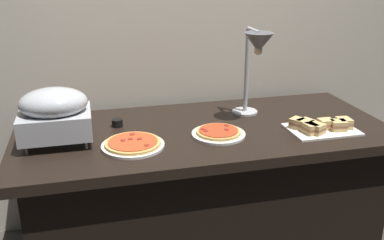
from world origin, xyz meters
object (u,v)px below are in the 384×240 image
(heat_lamp, at_px, (256,52))
(sandwich_platter, at_px, (320,127))
(chafing_dish, at_px, (55,113))
(pizza_plate_front, at_px, (133,144))
(pizza_plate_center, at_px, (218,133))
(sauce_cup_near, at_px, (117,123))

(heat_lamp, height_order, sandwich_platter, heat_lamp)
(heat_lamp, bearing_deg, sandwich_platter, -41.55)
(chafing_dish, relative_size, pizza_plate_front, 1.11)
(heat_lamp, xyz_separation_m, pizza_plate_center, (-0.24, -0.16, -0.36))
(heat_lamp, bearing_deg, pizza_plate_center, -146.03)
(heat_lamp, bearing_deg, sauce_cup_near, 173.71)
(pizza_plate_front, xyz_separation_m, pizza_plate_center, (0.42, 0.04, -0.00))
(sauce_cup_near, bearing_deg, sandwich_platter, -17.84)
(chafing_dish, bearing_deg, sandwich_platter, -7.42)
(pizza_plate_center, bearing_deg, heat_lamp, 33.97)
(chafing_dish, height_order, sauce_cup_near, chafing_dish)
(pizza_plate_center, height_order, sandwich_platter, sandwich_platter)
(chafing_dish, relative_size, heat_lamp, 0.67)
(pizza_plate_center, bearing_deg, sandwich_platter, -8.18)
(pizza_plate_front, bearing_deg, sauce_cup_near, 99.53)
(heat_lamp, height_order, pizza_plate_front, heat_lamp)
(sandwich_platter, bearing_deg, pizza_plate_center, 171.82)
(chafing_dish, height_order, pizza_plate_front, chafing_dish)
(pizza_plate_center, distance_m, sauce_cup_near, 0.53)
(sandwich_platter, height_order, sauce_cup_near, sandwich_platter)
(chafing_dish, distance_m, heat_lamp, 1.03)
(pizza_plate_front, distance_m, sauce_cup_near, 0.28)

